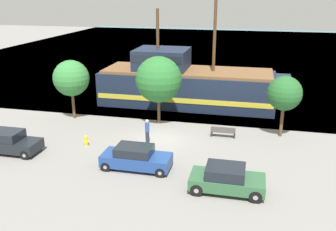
{
  "coord_description": "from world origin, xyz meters",
  "views": [
    {
      "loc": [
        6.48,
        -25.13,
        10.62
      ],
      "look_at": [
        0.18,
        2.0,
        1.2
      ],
      "focal_mm": 40.0,
      "sensor_mm": 36.0,
      "label": 1
    }
  ],
  "objects_px": {
    "parked_car_curb_front": "(136,158)",
    "parked_car_curb_mid": "(6,142)",
    "pirate_ship": "(186,84)",
    "bench_promenade_east": "(223,132)",
    "moored_boat_dockside": "(126,74)",
    "parked_car_curb_rear": "(227,179)",
    "fire_hydrant": "(86,140)",
    "pedestrian_walking_near": "(147,131)"
  },
  "relations": [
    {
      "from": "moored_boat_dockside",
      "to": "parked_car_curb_mid",
      "type": "xyz_separation_m",
      "value": [
        -0.69,
        -22.91,
        0.08
      ]
    },
    {
      "from": "parked_car_curb_front",
      "to": "pedestrian_walking_near",
      "type": "bearing_deg",
      "value": 96.08
    },
    {
      "from": "bench_promenade_east",
      "to": "pedestrian_walking_near",
      "type": "bearing_deg",
      "value": -155.74
    },
    {
      "from": "moored_boat_dockside",
      "to": "parked_car_curb_rear",
      "type": "distance_m",
      "value": 28.7
    },
    {
      "from": "parked_car_curb_front",
      "to": "pedestrian_walking_near",
      "type": "xyz_separation_m",
      "value": [
        -0.43,
        4.06,
        0.2
      ]
    },
    {
      "from": "parked_car_curb_front",
      "to": "moored_boat_dockside",
      "type": "bearing_deg",
      "value": 110.51
    },
    {
      "from": "moored_boat_dockside",
      "to": "pedestrian_walking_near",
      "type": "height_order",
      "value": "moored_boat_dockside"
    },
    {
      "from": "moored_boat_dockside",
      "to": "parked_car_curb_front",
      "type": "distance_m",
      "value": 24.87
    },
    {
      "from": "moored_boat_dockside",
      "to": "parked_car_curb_mid",
      "type": "distance_m",
      "value": 22.92
    },
    {
      "from": "moored_boat_dockside",
      "to": "fire_hydrant",
      "type": "distance_m",
      "value": 21.09
    },
    {
      "from": "parked_car_curb_rear",
      "to": "fire_hydrant",
      "type": "xyz_separation_m",
      "value": [
        -10.27,
        4.14,
        -0.33
      ]
    },
    {
      "from": "pirate_ship",
      "to": "parked_car_curb_front",
      "type": "bearing_deg",
      "value": -91.84
    },
    {
      "from": "parked_car_curb_mid",
      "to": "pedestrian_walking_near",
      "type": "relative_size",
      "value": 2.57
    },
    {
      "from": "moored_boat_dockside",
      "to": "bench_promenade_east",
      "type": "bearing_deg",
      "value": -51.28
    },
    {
      "from": "parked_car_curb_rear",
      "to": "pedestrian_walking_near",
      "type": "distance_m",
      "value": 8.31
    },
    {
      "from": "moored_boat_dockside",
      "to": "fire_hydrant",
      "type": "xyz_separation_m",
      "value": [
        4.15,
        -20.67,
        -0.25
      ]
    },
    {
      "from": "pirate_ship",
      "to": "pedestrian_walking_near",
      "type": "bearing_deg",
      "value": -94.97
    },
    {
      "from": "fire_hydrant",
      "to": "pedestrian_walking_near",
      "type": "xyz_separation_m",
      "value": [
        4.13,
        1.45,
        0.51
      ]
    },
    {
      "from": "moored_boat_dockside",
      "to": "parked_car_curb_front",
      "type": "height_order",
      "value": "moored_boat_dockside"
    },
    {
      "from": "bench_promenade_east",
      "to": "parked_car_curb_front",
      "type": "bearing_deg",
      "value": -126.82
    },
    {
      "from": "parked_car_curb_rear",
      "to": "bench_promenade_east",
      "type": "height_order",
      "value": "parked_car_curb_rear"
    },
    {
      "from": "parked_car_curb_front",
      "to": "fire_hydrant",
      "type": "distance_m",
      "value": 5.27
    },
    {
      "from": "pirate_ship",
      "to": "parked_car_curb_mid",
      "type": "xyz_separation_m",
      "value": [
        -9.86,
        -13.97,
        -1.26
      ]
    },
    {
      "from": "pirate_ship",
      "to": "pedestrian_walking_near",
      "type": "distance_m",
      "value": 10.38
    },
    {
      "from": "parked_car_curb_front",
      "to": "fire_hydrant",
      "type": "relative_size",
      "value": 5.61
    },
    {
      "from": "parked_car_curb_front",
      "to": "parked_car_curb_mid",
      "type": "distance_m",
      "value": 9.41
    },
    {
      "from": "parked_car_curb_mid",
      "to": "fire_hydrant",
      "type": "distance_m",
      "value": 5.34
    },
    {
      "from": "moored_boat_dockside",
      "to": "bench_promenade_east",
      "type": "height_order",
      "value": "moored_boat_dockside"
    },
    {
      "from": "parked_car_curb_rear",
      "to": "fire_hydrant",
      "type": "bearing_deg",
      "value": 158.03
    },
    {
      "from": "moored_boat_dockside",
      "to": "parked_car_curb_mid",
      "type": "height_order",
      "value": "moored_boat_dockside"
    },
    {
      "from": "parked_car_curb_front",
      "to": "parked_car_curb_rear",
      "type": "xyz_separation_m",
      "value": [
        5.71,
        -1.53,
        0.02
      ]
    },
    {
      "from": "bench_promenade_east",
      "to": "pedestrian_walking_near",
      "type": "xyz_separation_m",
      "value": [
        -5.24,
        -2.36,
        0.48
      ]
    },
    {
      "from": "fire_hydrant",
      "to": "parked_car_curb_front",
      "type": "bearing_deg",
      "value": -29.81
    },
    {
      "from": "pirate_ship",
      "to": "parked_car_curb_mid",
      "type": "height_order",
      "value": "pirate_ship"
    },
    {
      "from": "parked_car_curb_rear",
      "to": "moored_boat_dockside",
      "type": "bearing_deg",
      "value": 120.16
    },
    {
      "from": "moored_boat_dockside",
      "to": "pedestrian_walking_near",
      "type": "distance_m",
      "value": 20.94
    },
    {
      "from": "pirate_ship",
      "to": "parked_car_curb_front",
      "type": "height_order",
      "value": "pirate_ship"
    },
    {
      "from": "moored_boat_dockside",
      "to": "fire_hydrant",
      "type": "height_order",
      "value": "moored_boat_dockside"
    },
    {
      "from": "moored_boat_dockside",
      "to": "parked_car_curb_rear",
      "type": "relative_size",
      "value": 1.39
    },
    {
      "from": "parked_car_curb_front",
      "to": "parked_car_curb_mid",
      "type": "xyz_separation_m",
      "value": [
        -9.4,
        0.38,
        0.03
      ]
    },
    {
      "from": "parked_car_curb_front",
      "to": "pedestrian_walking_near",
      "type": "distance_m",
      "value": 4.09
    },
    {
      "from": "pirate_ship",
      "to": "fire_hydrant",
      "type": "relative_size",
      "value": 23.15
    }
  ]
}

